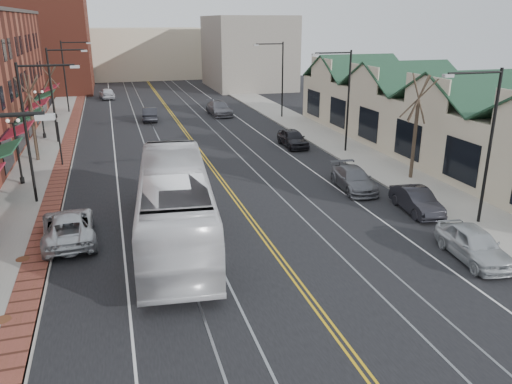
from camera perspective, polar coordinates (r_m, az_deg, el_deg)
ground at (r=18.89m, az=7.88°, el=-14.21°), size 160.00×160.00×0.00m
sidewalk_left at (r=36.17m, az=-23.84°, el=0.93°), size 4.00×120.00×0.15m
sidewalk_right at (r=40.43m, az=12.04°, el=3.95°), size 4.00×120.00×0.15m
building_right at (r=43.08m, az=19.37°, el=7.25°), size 8.00×36.00×4.60m
backdrop_left at (r=84.87m, az=-23.38°, el=15.31°), size 14.00×18.00×14.00m
backdrop_mid at (r=99.71m, az=-12.82°, el=15.23°), size 22.00×14.00×9.00m
backdrop_right at (r=82.39m, az=-0.96°, el=15.67°), size 12.00×16.00×11.00m
streetlight_l_1 at (r=31.05m, az=-24.13°, el=7.60°), size 3.33×0.25×8.00m
streetlight_l_2 at (r=46.80m, az=-21.83°, el=11.22°), size 3.33×0.25×8.00m
streetlight_l_3 at (r=62.67m, az=-20.68°, el=13.01°), size 3.33×0.25×8.00m
streetlight_r_0 at (r=27.54m, az=24.67°, el=6.25°), size 3.33×0.25×8.00m
streetlight_r_1 at (r=40.80m, az=9.99°, el=11.31°), size 3.33×0.25×8.00m
streetlight_r_2 at (r=55.52m, az=2.60°, el=13.55°), size 3.33×0.25×8.00m
lamppost_l_2 at (r=35.76m, az=-25.56°, el=4.05°), size 0.84×0.28×4.27m
lamppost_l_3 at (r=49.35m, az=-23.29°, el=8.04°), size 0.84×0.28×4.27m
tree_left_near at (r=41.27m, az=-24.24°, el=7.90°), size 1.78×1.37×6.48m
tree_left_far at (r=57.03m, az=-22.30°, el=10.56°), size 1.66×1.28×6.02m
tree_right_mid at (r=34.88m, az=17.81°, el=7.29°), size 1.90×1.46×6.93m
manhole_mid at (r=20.54m, az=-26.98°, el=-12.87°), size 0.60×0.60×0.02m
manhole_far at (r=24.90m, az=-25.10°, el=-6.95°), size 0.60×0.60×0.02m
traffic_signal at (r=39.31m, az=-21.61°, el=6.01°), size 0.18×0.15×3.80m
transit_bus at (r=24.44m, az=-9.23°, el=-1.29°), size 4.62×14.02×3.83m
parked_suv at (r=26.12m, az=-20.64°, el=-3.75°), size 2.81×5.45×1.47m
parked_car_a at (r=24.64m, az=23.64°, el=-5.47°), size 2.26×4.61×1.51m
parked_car_b at (r=29.51m, az=17.88°, el=-0.95°), size 1.85×4.29×1.37m
parked_car_c at (r=32.51m, az=11.10°, el=1.47°), size 2.41×4.95×1.39m
parked_car_d at (r=43.08m, az=4.23°, el=6.15°), size 1.80×4.38×1.49m
distant_car_left at (r=55.73m, az=-12.02°, el=8.72°), size 1.91×4.54×1.46m
distant_car_right at (r=57.96m, az=-4.23°, el=9.51°), size 2.39×5.46×1.56m
distant_car_far at (r=73.22m, az=-16.67°, el=10.76°), size 2.34×4.68×1.53m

